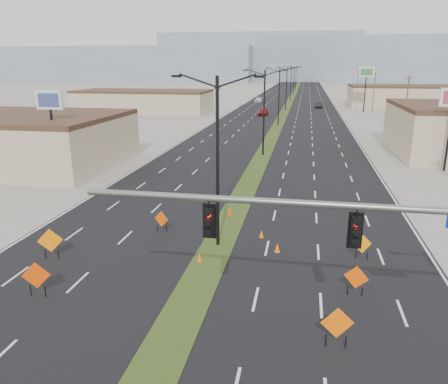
% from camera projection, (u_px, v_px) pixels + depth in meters
% --- Properties ---
extents(ground, '(600.00, 600.00, 0.00)m').
position_uv_depth(ground, '(151.00, 378.00, 15.28)').
color(ground, gray).
rests_on(ground, ground).
extents(road_surface, '(25.00, 400.00, 0.02)m').
position_uv_depth(road_surface, '(286.00, 108.00, 109.66)').
color(road_surface, black).
rests_on(road_surface, ground).
extents(median_strip, '(2.00, 400.00, 0.04)m').
position_uv_depth(median_strip, '(286.00, 108.00, 109.66)').
color(median_strip, '#294017').
rests_on(median_strip, ground).
extents(building_sw_far, '(30.00, 14.00, 4.50)m').
position_uv_depth(building_sw_far, '(144.00, 102.00, 100.48)').
color(building_sw_far, tan).
rests_on(building_sw_far, ground).
extents(building_se_far, '(44.00, 16.00, 5.00)m').
position_uv_depth(building_se_far, '(438.00, 97.00, 111.73)').
color(building_se_far, tan).
rests_on(building_se_far, ground).
extents(mesa_west, '(180.00, 50.00, 22.00)m').
position_uv_depth(mesa_west, '(122.00, 64.00, 297.47)').
color(mesa_west, gray).
rests_on(mesa_west, ground).
extents(mesa_center, '(220.00, 50.00, 28.00)m').
position_uv_depth(mesa_center, '(363.00, 59.00, 287.47)').
color(mesa_center, gray).
rests_on(mesa_center, ground).
extents(mesa_backdrop, '(140.00, 50.00, 32.00)m').
position_uv_depth(mesa_backdrop, '(260.00, 57.00, 318.05)').
color(mesa_backdrop, gray).
rests_on(mesa_backdrop, ground).
extents(signal_mast, '(16.30, 0.60, 8.00)m').
position_uv_depth(signal_mast, '(413.00, 247.00, 14.33)').
color(signal_mast, slate).
rests_on(signal_mast, ground).
extents(streetlight_0, '(5.15, 0.24, 10.02)m').
position_uv_depth(streetlight_0, '(217.00, 158.00, 25.09)').
color(streetlight_0, black).
rests_on(streetlight_0, ground).
extents(streetlight_1, '(5.15, 0.24, 10.02)m').
position_uv_depth(streetlight_1, '(264.00, 110.00, 51.51)').
color(streetlight_1, black).
rests_on(streetlight_1, ground).
extents(streetlight_2, '(5.15, 0.24, 10.02)m').
position_uv_depth(streetlight_2, '(279.00, 95.00, 77.94)').
color(streetlight_2, black).
rests_on(streetlight_2, ground).
extents(streetlight_3, '(5.15, 0.24, 10.02)m').
position_uv_depth(streetlight_3, '(286.00, 87.00, 104.36)').
color(streetlight_3, black).
rests_on(streetlight_3, ground).
extents(streetlight_4, '(5.15, 0.24, 10.02)m').
position_uv_depth(streetlight_4, '(291.00, 83.00, 130.79)').
color(streetlight_4, black).
rests_on(streetlight_4, ground).
extents(streetlight_5, '(5.15, 0.24, 10.02)m').
position_uv_depth(streetlight_5, '(294.00, 80.00, 157.21)').
color(streetlight_5, black).
rests_on(streetlight_5, ground).
extents(streetlight_6, '(5.15, 0.24, 10.02)m').
position_uv_depth(streetlight_6, '(296.00, 77.00, 183.64)').
color(streetlight_6, black).
rests_on(streetlight_6, ground).
extents(utility_pole_1, '(1.60, 0.20, 9.00)m').
position_uv_depth(utility_pole_1, '(406.00, 105.00, 67.09)').
color(utility_pole_1, '#4C3823').
rests_on(utility_pole_1, ground).
extents(utility_pole_2, '(1.60, 0.20, 9.00)m').
position_uv_depth(utility_pole_2, '(374.00, 91.00, 100.12)').
color(utility_pole_2, '#4C3823').
rests_on(utility_pole_2, ground).
extents(utility_pole_3, '(1.60, 0.20, 9.00)m').
position_uv_depth(utility_pole_3, '(358.00, 85.00, 133.15)').
color(utility_pole_3, '#4C3823').
rests_on(utility_pole_3, ground).
extents(car_left, '(2.20, 4.52, 1.49)m').
position_uv_depth(car_left, '(263.00, 112.00, 94.28)').
color(car_left, maroon).
rests_on(car_left, ground).
extents(car_mid, '(2.13, 4.78, 1.52)m').
position_uv_depth(car_mid, '(319.00, 105.00, 111.06)').
color(car_mid, black).
rests_on(car_mid, ground).
extents(car_far, '(2.03, 4.83, 1.39)m').
position_uv_depth(car_far, '(258.00, 100.00, 126.52)').
color(car_far, silver).
rests_on(car_far, ground).
extents(construction_sign_0, '(1.28, 0.40, 1.75)m').
position_uv_depth(construction_sign_0, '(36.00, 277.00, 20.41)').
color(construction_sign_0, '#E33E04').
rests_on(construction_sign_0, ground).
extents(construction_sign_1, '(1.26, 0.60, 1.82)m').
position_uv_depth(construction_sign_1, '(50.00, 241.00, 24.35)').
color(construction_sign_1, orange).
rests_on(construction_sign_1, ground).
extents(construction_sign_2, '(1.03, 0.40, 1.43)m').
position_uv_depth(construction_sign_2, '(161.00, 220.00, 28.46)').
color(construction_sign_2, '#DA4904').
rests_on(construction_sign_2, ground).
extents(construction_sign_3, '(1.27, 0.27, 1.71)m').
position_uv_depth(construction_sign_3, '(337.00, 324.00, 16.70)').
color(construction_sign_3, '#FF5E05').
rests_on(construction_sign_3, ground).
extents(construction_sign_4, '(1.02, 0.42, 1.43)m').
position_uv_depth(construction_sign_4, '(363.00, 245.00, 24.46)').
color(construction_sign_4, orange).
rests_on(construction_sign_4, ground).
extents(construction_sign_5, '(1.10, 0.39, 1.52)m').
position_uv_depth(construction_sign_5, '(356.00, 278.00, 20.53)').
color(construction_sign_5, '#F44B05').
rests_on(construction_sign_5, ground).
extents(cone_0, '(0.39, 0.39, 0.54)m').
position_uv_depth(cone_0, '(200.00, 258.00, 24.21)').
color(cone_0, '#FF5505').
rests_on(cone_0, ground).
extents(cone_1, '(0.37, 0.37, 0.56)m').
position_uv_depth(cone_1, '(277.00, 248.00, 25.48)').
color(cone_1, '#F86205').
rests_on(cone_1, ground).
extents(cone_2, '(0.42, 0.42, 0.53)m').
position_uv_depth(cone_2, '(261.00, 234.00, 27.62)').
color(cone_2, '#DC5704').
rests_on(cone_2, ground).
extents(cone_3, '(0.42, 0.42, 0.62)m').
position_uv_depth(cone_3, '(230.00, 212.00, 31.69)').
color(cone_3, '#F63605').
rests_on(cone_3, ground).
extents(pole_sign_west, '(2.71, 0.47, 8.27)m').
position_uv_depth(pole_sign_west, '(50.00, 107.00, 41.40)').
color(pole_sign_west, black).
rests_on(pole_sign_west, ground).
extents(pole_sign_east_far, '(3.32, 0.82, 10.12)m').
position_uv_depth(pole_sign_east_far, '(366.00, 75.00, 98.27)').
color(pole_sign_east_far, black).
rests_on(pole_sign_east_far, ground).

